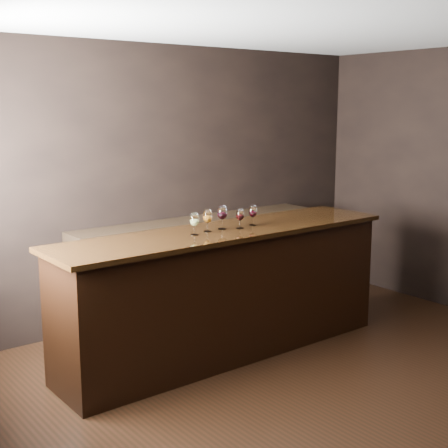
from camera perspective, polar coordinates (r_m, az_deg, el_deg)
ground at (r=5.24m, az=9.33°, el=-14.07°), size 5.00×5.00×0.00m
room_shell at (r=4.69m, az=7.03°, el=6.05°), size 5.02×4.52×2.81m
bar_counter at (r=5.56m, az=0.19°, el=-6.44°), size 3.12×0.69×1.09m
bar_top at (r=5.42m, az=0.20°, el=-0.71°), size 3.22×0.77×0.04m
back_bar_shelf at (r=6.64m, az=-2.28°, el=-3.86°), size 2.85×0.40×1.03m
glass_white at (r=5.16m, az=-2.72°, el=0.35°), size 0.08×0.08×0.18m
glass_amber at (r=5.30m, az=-1.52°, el=0.66°), size 0.08×0.08×0.19m
glass_red_a at (r=5.40m, az=-0.16°, el=0.98°), size 0.09×0.09×0.21m
glass_red_b at (r=5.44m, az=1.48°, el=0.80°), size 0.07×0.07×0.17m
glass_red_c at (r=5.59m, az=2.66°, el=1.11°), size 0.08×0.08×0.18m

